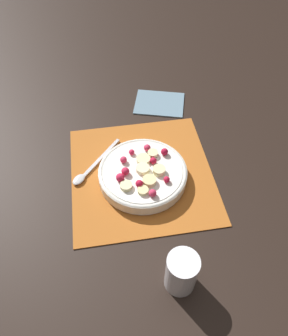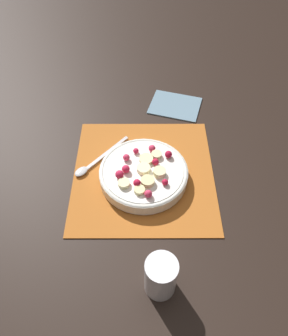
{
  "view_description": "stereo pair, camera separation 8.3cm",
  "coord_description": "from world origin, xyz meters",
  "px_view_note": "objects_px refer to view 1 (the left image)",
  "views": [
    {
      "loc": [
        0.54,
        -0.08,
        0.68
      ],
      "look_at": [
        0.02,
        0.0,
        0.05
      ],
      "focal_mm": 35.0,
      "sensor_mm": 36.0,
      "label": 1
    },
    {
      "loc": [
        0.54,
        0.0,
        0.68
      ],
      "look_at": [
        0.02,
        0.0,
        0.05
      ],
      "focal_mm": 35.0,
      "sensor_mm": 36.0,
      "label": 2
    }
  ],
  "objects_px": {
    "spoon": "(89,170)",
    "napkin": "(159,103)",
    "fruit_bowl": "(144,173)",
    "drinking_glass": "(181,272)"
  },
  "relations": [
    {
      "from": "spoon",
      "to": "napkin",
      "type": "xyz_separation_m",
      "value": [
        -0.25,
        0.24,
        -0.01
      ]
    },
    {
      "from": "fruit_bowl",
      "to": "napkin",
      "type": "bearing_deg",
      "value": 161.71
    },
    {
      "from": "fruit_bowl",
      "to": "drinking_glass",
      "type": "distance_m",
      "value": 0.28
    },
    {
      "from": "fruit_bowl",
      "to": "napkin",
      "type": "height_order",
      "value": "fruit_bowl"
    },
    {
      "from": "napkin",
      "to": "fruit_bowl",
      "type": "bearing_deg",
      "value": -18.29
    },
    {
      "from": "napkin",
      "to": "spoon",
      "type": "bearing_deg",
      "value": -43.71
    },
    {
      "from": "spoon",
      "to": "drinking_glass",
      "type": "bearing_deg",
      "value": 69.26
    },
    {
      "from": "drinking_glass",
      "to": "napkin",
      "type": "xyz_separation_m",
      "value": [
        -0.58,
        0.07,
        -0.05
      ]
    },
    {
      "from": "fruit_bowl",
      "to": "spoon",
      "type": "xyz_separation_m",
      "value": [
        -0.05,
        -0.14,
        -0.02
      ]
    },
    {
      "from": "drinking_glass",
      "to": "napkin",
      "type": "bearing_deg",
      "value": 173.3
    }
  ]
}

